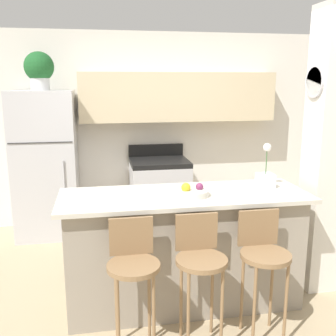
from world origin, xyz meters
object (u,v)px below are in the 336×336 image
object	(u,v)px
stove_range	(159,193)
bar_stool_right	(263,256)
fruit_bowl	(192,192)
potted_plant_on_fridge	(39,69)
refrigerator	(46,165)
orchid_vase	(266,176)
bar_stool_left	(133,267)
bar_stool_mid	(200,261)

from	to	relation	value
stove_range	bar_stool_right	xyz separation A→B (m)	(0.40, -2.42, 0.19)
fruit_bowl	potted_plant_on_fridge	bearing A→B (deg)	125.74
refrigerator	stove_range	bearing A→B (deg)	0.72
fruit_bowl	refrigerator	bearing A→B (deg)	125.74
stove_range	bar_stool_right	bearing A→B (deg)	-80.61
potted_plant_on_fridge	orchid_vase	world-z (taller)	potted_plant_on_fridge
refrigerator	potted_plant_on_fridge	bearing A→B (deg)	119.61
refrigerator	bar_stool_left	world-z (taller)	refrigerator
bar_stool_right	orchid_vase	world-z (taller)	orchid_vase
bar_stool_mid	orchid_vase	distance (m)	1.07
refrigerator	potted_plant_on_fridge	size ratio (longest dim) A/B	4.04
bar_stool_left	bar_stool_right	size ratio (longest dim) A/B	1.00
refrigerator	orchid_vase	world-z (taller)	refrigerator
bar_stool_right	fruit_bowl	bearing A→B (deg)	132.61
potted_plant_on_fridge	fruit_bowl	xyz separation A→B (m)	(1.39, -1.94, -1.02)
refrigerator	bar_stool_mid	xyz separation A→B (m)	(1.34, -2.41, -0.26)
bar_stool_left	fruit_bowl	size ratio (longest dim) A/B	3.65
refrigerator	bar_stool_right	world-z (taller)	refrigerator
refrigerator	bar_stool_left	size ratio (longest dim) A/B	1.87
bar_stool_mid	fruit_bowl	distance (m)	0.61
bar_stool_left	bar_stool_right	world-z (taller)	same
bar_stool_left	fruit_bowl	bearing A→B (deg)	41.33
bar_stool_right	bar_stool_left	bearing A→B (deg)	180.00
refrigerator	fruit_bowl	bearing A→B (deg)	-54.26
bar_stool_left	fruit_bowl	distance (m)	0.81
bar_stool_mid	fruit_bowl	bearing A→B (deg)	83.80
refrigerator	stove_range	distance (m)	1.49
bar_stool_left	potted_plant_on_fridge	world-z (taller)	potted_plant_on_fridge
bar_stool_right	orchid_vase	xyz separation A→B (m)	(0.27, 0.62, 0.45)
potted_plant_on_fridge	bar_stool_right	bearing A→B (deg)	-52.81
stove_range	potted_plant_on_fridge	bearing A→B (deg)	-179.28
stove_range	fruit_bowl	world-z (taller)	fruit_bowl
refrigerator	bar_stool_mid	size ratio (longest dim) A/B	1.87
potted_plant_on_fridge	bar_stool_left	bearing A→B (deg)	-70.36
bar_stool_mid	stove_range	bearing A→B (deg)	88.05
bar_stool_mid	potted_plant_on_fridge	distance (m)	3.09
fruit_bowl	bar_stool_mid	bearing A→B (deg)	-96.20
bar_stool_right	fruit_bowl	world-z (taller)	fruit_bowl
bar_stool_right	bar_stool_mid	bearing A→B (deg)	180.00
refrigerator	orchid_vase	xyz separation A→B (m)	(2.09, -1.79, 0.19)
bar_stool_mid	orchid_vase	size ratio (longest dim) A/B	2.48
bar_stool_right	potted_plant_on_fridge	bearing A→B (deg)	127.19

